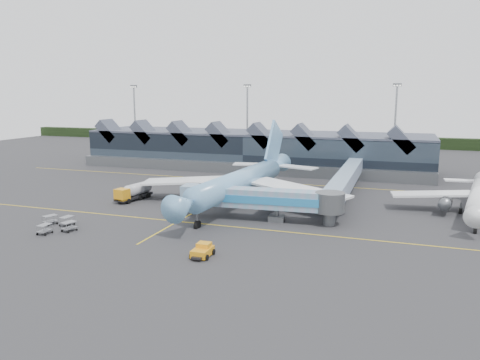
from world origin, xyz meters
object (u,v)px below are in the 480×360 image
(jet_bridge, at_px, (269,200))
(fuel_truck, at_px, (135,191))
(main_airliner, at_px, (242,181))
(pushback_tug, at_px, (203,251))
(regional_jet, at_px, (480,195))

(jet_bridge, xyz_separation_m, fuel_truck, (-27.60, 5.96, -1.68))
(main_airliner, bearing_deg, pushback_tug, -76.55)
(main_airliner, relative_size, jet_bridge, 1.77)
(main_airliner, relative_size, pushback_tug, 12.47)
(main_airliner, distance_m, jet_bridge, 12.03)
(main_airliner, relative_size, fuel_truck, 5.00)
(jet_bridge, bearing_deg, main_airliner, 125.11)
(jet_bridge, relative_size, pushback_tug, 7.04)
(pushback_tug, bearing_deg, jet_bridge, 79.21)
(fuel_truck, bearing_deg, regional_jet, 16.83)
(fuel_truck, distance_m, pushback_tug, 34.36)
(jet_bridge, distance_m, fuel_truck, 28.29)
(regional_jet, xyz_separation_m, fuel_truck, (-58.86, -8.42, -1.64))
(regional_jet, bearing_deg, jet_bridge, -145.57)
(jet_bridge, relative_size, fuel_truck, 2.83)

